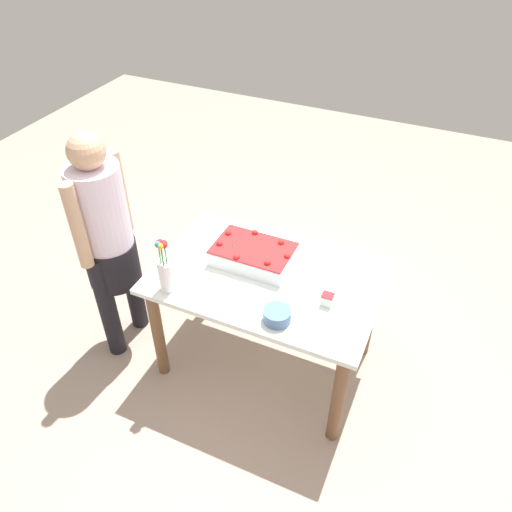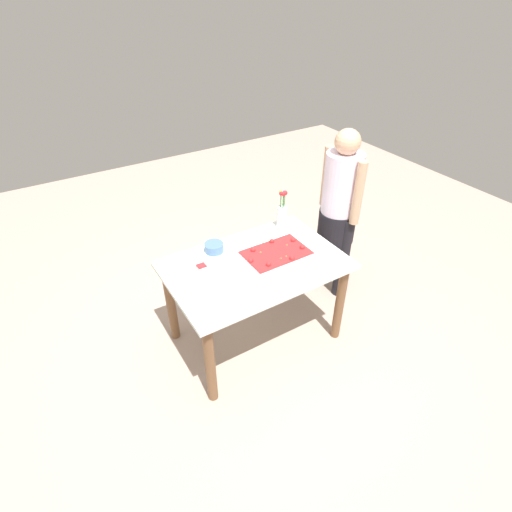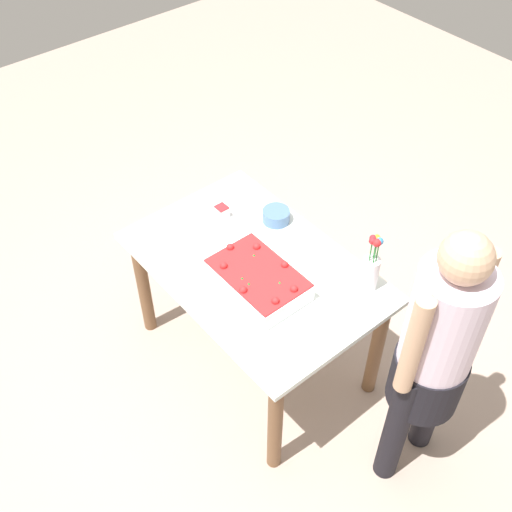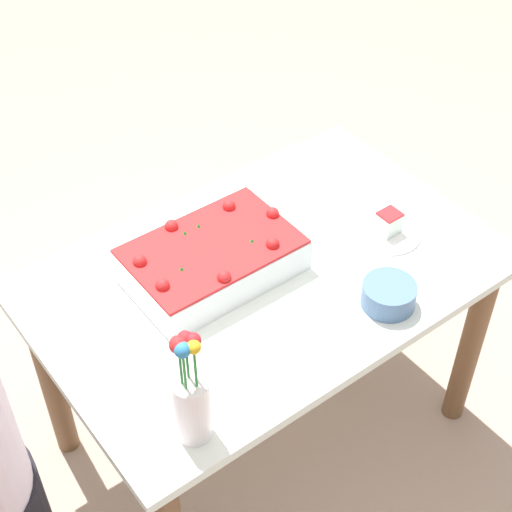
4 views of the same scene
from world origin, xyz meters
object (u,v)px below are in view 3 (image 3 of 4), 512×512
serving_plate_with_slice (222,215)px  flower_vase (371,269)px  fruit_bowl (276,216)px  sheet_cake (258,280)px  person_standing (435,351)px  cake_knife (163,244)px

serving_plate_with_slice → flower_vase: (-0.82, -0.23, 0.10)m
flower_vase → serving_plate_with_slice: bearing=15.6°
fruit_bowl → sheet_cake: bearing=128.8°
serving_plate_with_slice → flower_vase: size_ratio=0.61×
sheet_cake → serving_plate_with_slice: sheet_cake is taller
flower_vase → person_standing: size_ratio=0.22×
sheet_cake → cake_knife: size_ratio=2.46×
sheet_cake → cake_knife: sheet_cake is taller
sheet_cake → flower_vase: 0.52m
sheet_cake → flower_vase: (-0.33, -0.40, 0.07)m
serving_plate_with_slice → fruit_bowl: bearing=-134.1°
cake_knife → person_standing: 1.42m
person_standing → flower_vase: bearing=-15.3°
cake_knife → serving_plate_with_slice: bearing=110.4°
cake_knife → person_standing: person_standing is taller
serving_plate_with_slice → cake_knife: size_ratio=1.06×
sheet_cake → fruit_bowl: (0.30, -0.37, -0.02)m
serving_plate_with_slice → fruit_bowl: 0.28m
cake_knife → flower_vase: size_ratio=0.57×
fruit_bowl → person_standing: size_ratio=0.10×
sheet_cake → fruit_bowl: size_ratio=3.19×
sheet_cake → fruit_bowl: 0.48m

